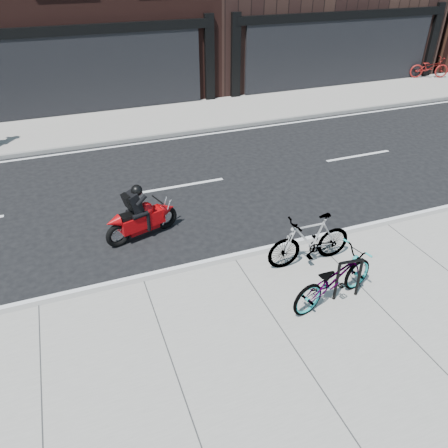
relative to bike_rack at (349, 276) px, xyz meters
name	(u,v)px	position (x,y,z in m)	size (l,w,h in m)	color
ground	(206,220)	(-1.53, 3.83, -0.64)	(120.00, 120.00, 0.00)	black
sidewalk_near	(305,368)	(-1.53, -1.17, -0.58)	(60.00, 6.00, 0.13)	gray
sidewalk_far	(142,121)	(-1.53, 11.58, -0.58)	(60.00, 3.50, 0.13)	gray
bike_rack	(349,276)	(0.00, 0.00, 0.00)	(0.52, 0.10, 0.88)	black
bicycle_front	(334,279)	(-0.31, 0.03, 0.00)	(0.68, 1.96, 1.03)	gray
bicycle_rear	(310,240)	(-0.13, 1.23, 0.05)	(0.53, 1.88, 1.13)	gray
motorcycle	(145,215)	(-3.08, 3.66, -0.08)	(1.82, 0.76, 1.39)	black
bicycle_far	(430,67)	(13.67, 12.83, 0.00)	(0.68, 1.96, 1.03)	maroon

